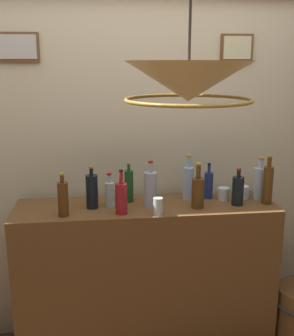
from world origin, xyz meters
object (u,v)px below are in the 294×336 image
at_px(liquor_bottle_brandy, 238,190).
at_px(glass_tumbler_highball, 243,192).
at_px(pendant_lamp, 189,83).
at_px(liquor_bottle_scotch, 268,184).
at_px(liquor_bottle_sherry, 129,186).
at_px(liquor_bottle_tequila, 209,185).
at_px(liquor_bottle_rum, 92,191).
at_px(liquor_bottle_bourbon, 150,189).
at_px(glass_tumbler_rocks, 158,206).
at_px(liquor_bottle_vermouth, 63,199).
at_px(glass_tumbler_shot, 224,194).
at_px(liquor_bottle_vodka, 188,182).
at_px(liquor_bottle_port, 110,193).
at_px(liquor_bottle_whiskey, 259,182).
at_px(liquor_bottle_rye, 121,198).
at_px(liquor_bottle_mezcal, 198,192).

height_order(liquor_bottle_brandy, glass_tumbler_highball, liquor_bottle_brandy).
bearing_deg(pendant_lamp, liquor_bottle_scotch, 43.85).
bearing_deg(liquor_bottle_sherry, liquor_bottle_tequila, 0.48).
distance_m(liquor_bottle_scotch, glass_tumbler_highball, 0.19).
bearing_deg(liquor_bottle_sherry, liquor_bottle_rum, -158.63).
relative_size(liquor_bottle_bourbon, glass_tumbler_rocks, 2.78).
xyz_separation_m(liquor_bottle_bourbon, pendant_lamp, (0.07, -0.67, 0.66)).
height_order(liquor_bottle_vermouth, glass_tumbler_highball, liquor_bottle_vermouth).
bearing_deg(glass_tumbler_shot, glass_tumbler_highball, 6.13).
xyz_separation_m(liquor_bottle_vodka, liquor_bottle_port, (-0.51, -0.09, -0.03)).
bearing_deg(glass_tumbler_shot, liquor_bottle_bourbon, -172.18).
bearing_deg(liquor_bottle_bourbon, pendant_lamp, -83.99).
relative_size(glass_tumbler_rocks, pendant_lamp, 0.19).
distance_m(liquor_bottle_tequila, pendant_lamp, 1.09).
xyz_separation_m(liquor_bottle_whiskey, liquor_bottle_vermouth, (-1.23, -0.16, -0.00)).
bearing_deg(glass_tumbler_rocks, liquor_bottle_vermouth, 174.66).
bearing_deg(glass_tumbler_rocks, liquor_bottle_rum, 155.86).
bearing_deg(liquor_bottle_rye, pendant_lamp, -65.78).
bearing_deg(liquor_bottle_mezcal, liquor_bottle_bourbon, 168.03).
relative_size(liquor_bottle_tequila, liquor_bottle_rum, 0.90).
xyz_separation_m(glass_tumbler_shot, pendant_lamp, (-0.41, -0.74, 0.74)).
relative_size(liquor_bottle_tequila, liquor_bottle_vermouth, 0.92).
height_order(liquor_bottle_tequila, glass_tumbler_rocks, liquor_bottle_tequila).
distance_m(liquor_bottle_whiskey, liquor_bottle_mezcal, 0.45).
xyz_separation_m(liquor_bottle_rye, glass_tumbler_highball, (0.80, 0.19, -0.06)).
xyz_separation_m(liquor_bottle_tequila, liquor_bottle_brandy, (0.15, -0.15, 0.00)).
xyz_separation_m(liquor_bottle_mezcal, liquor_bottle_port, (-0.53, 0.09, -0.02)).
xyz_separation_m(liquor_bottle_brandy, pendant_lamp, (-0.47, -0.63, 0.68)).
height_order(liquor_bottle_scotch, liquor_bottle_rum, liquor_bottle_scotch).
xyz_separation_m(liquor_bottle_whiskey, glass_tumbler_rocks, (-0.69, -0.22, -0.06)).
xyz_separation_m(liquor_bottle_tequila, liquor_bottle_port, (-0.64, -0.08, -0.01)).
bearing_deg(liquor_bottle_tequila, glass_tumbler_highball, -7.56).
bearing_deg(liquor_bottle_mezcal, liquor_bottle_vodka, 96.18).
relative_size(liquor_bottle_rye, liquor_bottle_scotch, 0.86).
distance_m(liquor_bottle_tequila, liquor_bottle_brandy, 0.21).
bearing_deg(liquor_bottle_mezcal, glass_tumbler_highball, 22.67).
bearing_deg(liquor_bottle_bourbon, liquor_bottle_whiskey, 4.88).
distance_m(liquor_bottle_rye, liquor_bottle_bourbon, 0.21).
xyz_separation_m(liquor_bottle_bourbon, liquor_bottle_scotch, (0.73, -0.04, 0.01)).
bearing_deg(liquor_bottle_rum, liquor_bottle_scotch, -2.90).
bearing_deg(liquor_bottle_brandy, liquor_bottle_sherry, 167.78).
bearing_deg(liquor_bottle_brandy, liquor_bottle_vodka, 150.17).
bearing_deg(liquor_bottle_bourbon, liquor_bottle_tequila, 15.65).
xyz_separation_m(liquor_bottle_whiskey, pendant_lamp, (-0.65, -0.73, 0.67)).
height_order(liquor_bottle_rye, liquor_bottle_mezcal, liquor_bottle_mezcal).
xyz_separation_m(glass_tumbler_highball, pendant_lamp, (-0.55, -0.75, 0.74)).
bearing_deg(liquor_bottle_vodka, liquor_bottle_brandy, -29.83).
bearing_deg(liquor_bottle_port, liquor_bottle_vermouth, -153.14).
xyz_separation_m(liquor_bottle_tequila, glass_tumbler_highball, (0.22, -0.03, -0.05)).
relative_size(liquor_bottle_vodka, glass_tumbler_rocks, 2.81).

